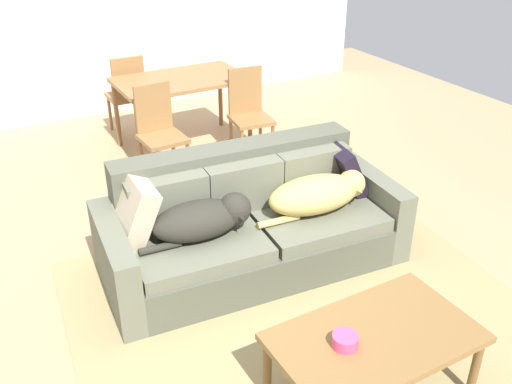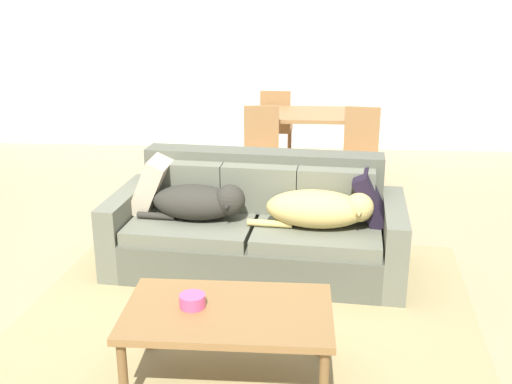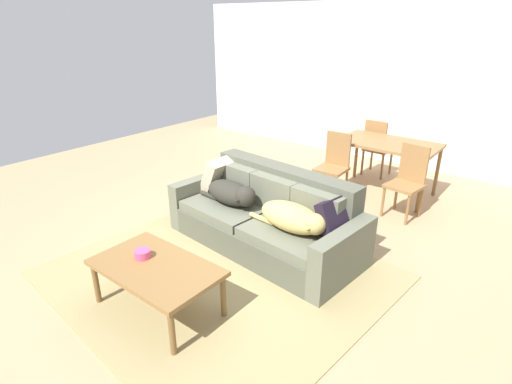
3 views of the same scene
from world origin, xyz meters
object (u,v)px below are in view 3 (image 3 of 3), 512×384
couch (268,219)px  throw_pillow_by_left_arm (220,175)px  coffee_table (156,270)px  bowl_on_coffee_table (143,254)px  dining_chair_far_left (377,146)px  throw_pillow_by_right_arm (336,219)px  dining_chair_near_left (334,163)px  dog_on_left_cushion (232,193)px  dining_table (388,147)px  dog_on_right_cushion (294,218)px  dining_chair_near_right (408,179)px

couch → throw_pillow_by_left_arm: couch is taller
coffee_table → bowl_on_coffee_table: 0.21m
coffee_table → bowl_on_coffee_table: bearing=174.7°
throw_pillow_by_left_arm → dining_chair_far_left: (0.87, 2.77, -0.11)m
throw_pillow_by_right_arm → dining_chair_near_left: 1.91m
couch → dining_chair_far_left: dining_chair_far_left is taller
couch → dog_on_left_cushion: (-0.42, -0.12, 0.23)m
dining_chair_near_left → throw_pillow_by_right_arm: bearing=-63.4°
bowl_on_coffee_table → dining_chair_far_left: size_ratio=0.15×
dog_on_left_cushion → dining_table: bearing=75.6°
dog_on_right_cushion → dining_chair_near_left: dining_chair_near_left is taller
throw_pillow_by_right_arm → bowl_on_coffee_table: 1.83m
throw_pillow_by_right_arm → dining_chair_near_left: dining_chair_near_left is taller
throw_pillow_by_right_arm → dining_chair_far_left: bearing=105.6°
coffee_table → bowl_on_coffee_table: size_ratio=7.92×
throw_pillow_by_left_arm → coffee_table: bearing=-64.5°
dog_on_right_cushion → dining_chair_near_right: size_ratio=0.98×
dining_chair_far_left → dog_on_left_cushion: bearing=83.3°
couch → dining_chair_near_right: (0.94, 1.72, 0.18)m
dog_on_right_cushion → throw_pillow_by_right_arm: 0.42m
throw_pillow_by_left_arm → dining_chair_near_right: (1.78, 1.60, -0.11)m
couch → coffee_table: size_ratio=2.06×
dog_on_right_cushion → bowl_on_coffee_table: (-0.72, -1.29, -0.07)m
dog_on_right_cushion → dining_chair_near_right: 1.99m
bowl_on_coffee_table → dog_on_right_cushion: bearing=60.6°
dog_on_right_cushion → throw_pillow_by_right_arm: throw_pillow_by_right_arm is taller
dog_on_left_cushion → bowl_on_coffee_table: 1.39m
couch → coffee_table: (-0.06, -1.51, 0.08)m
dining_chair_near_right → dining_chair_far_left: (-0.91, 1.17, 0.00)m
dog_on_right_cushion → throw_pillow_by_left_arm: throw_pillow_by_left_arm is taller
dog_on_right_cushion → dining_table: (-0.04, 2.48, 0.14)m
dog_on_left_cushion → throw_pillow_by_left_arm: (-0.42, 0.24, 0.06)m
couch → coffee_table: bearing=-86.9°
dog_on_left_cushion → coffee_table: size_ratio=0.74×
coffee_table → dining_table: bearing=82.6°
dining_chair_near_right → dining_chair_near_left: bearing=-167.7°
dog_on_left_cushion → throw_pillow_by_left_arm: bearing=155.6°
dining_chair_near_left → dining_chair_far_left: size_ratio=1.02×
dog_on_left_cushion → dining_chair_near_left: bearing=84.1°
throw_pillow_by_right_arm → dining_chair_near_right: (0.10, 1.75, -0.09)m
dog_on_left_cushion → dining_table: size_ratio=0.61×
dog_on_left_cushion → dining_chair_near_right: size_ratio=0.89×
dog_on_right_cushion → bowl_on_coffee_table: bearing=-114.1°
throw_pillow_by_left_arm → dining_chair_near_left: size_ratio=0.46×
throw_pillow_by_right_arm → dining_chair_near_left: (-0.92, 1.67, -0.07)m
dog_on_left_cushion → throw_pillow_by_left_arm: 0.49m
dog_on_left_cushion → couch: bearing=20.7°
dining_chair_near_left → dining_chair_near_right: dining_chair_near_left is taller
dog_on_left_cushion → dining_table: 2.54m
dining_chair_far_left → bowl_on_coffee_table: bearing=88.1°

